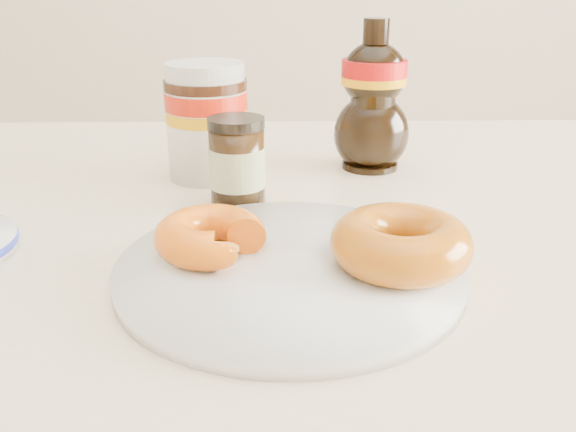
{
  "coord_description": "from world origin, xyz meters",
  "views": [
    {
      "loc": [
        -0.01,
        -0.48,
        0.99
      ],
      "look_at": [
        -0.0,
        0.04,
        0.79
      ],
      "focal_mm": 40.0,
      "sensor_mm": 36.0,
      "label": 1
    }
  ],
  "objects_px": {
    "donut_bitten": "(210,236)",
    "nutella_jar": "(207,117)",
    "syrup_bottle": "(373,96)",
    "dark_jar": "(237,163)",
    "dining_table": "(290,301)",
    "plate": "(289,269)",
    "donut_whole": "(401,243)"
  },
  "relations": [
    {
      "from": "dining_table",
      "to": "plate",
      "type": "xyz_separation_m",
      "value": [
        -0.0,
        -0.11,
        0.09
      ]
    },
    {
      "from": "donut_bitten",
      "to": "donut_whole",
      "type": "bearing_deg",
      "value": -11.08
    },
    {
      "from": "nutella_jar",
      "to": "plate",
      "type": "bearing_deg",
      "value": -71.59
    },
    {
      "from": "plate",
      "to": "dark_jar",
      "type": "height_order",
      "value": "dark_jar"
    },
    {
      "from": "donut_bitten",
      "to": "nutella_jar",
      "type": "distance_m",
      "value": 0.26
    },
    {
      "from": "dining_table",
      "to": "donut_whole",
      "type": "height_order",
      "value": "donut_whole"
    },
    {
      "from": "dining_table",
      "to": "donut_bitten",
      "type": "height_order",
      "value": "donut_bitten"
    },
    {
      "from": "donut_whole",
      "to": "syrup_bottle",
      "type": "relative_size",
      "value": 0.62
    },
    {
      "from": "dark_jar",
      "to": "dining_table",
      "type": "bearing_deg",
      "value": -48.77
    },
    {
      "from": "syrup_bottle",
      "to": "donut_bitten",
      "type": "bearing_deg",
      "value": -121.34
    },
    {
      "from": "donut_bitten",
      "to": "dark_jar",
      "type": "relative_size",
      "value": 0.99
    },
    {
      "from": "nutella_jar",
      "to": "dark_jar",
      "type": "distance_m",
      "value": 0.11
    },
    {
      "from": "donut_whole",
      "to": "dark_jar",
      "type": "height_order",
      "value": "dark_jar"
    },
    {
      "from": "dark_jar",
      "to": "nutella_jar",
      "type": "bearing_deg",
      "value": 111.81
    },
    {
      "from": "plate",
      "to": "donut_bitten",
      "type": "distance_m",
      "value": 0.07
    },
    {
      "from": "donut_bitten",
      "to": "nutella_jar",
      "type": "xyz_separation_m",
      "value": [
        -0.03,
        0.25,
        0.04
      ]
    },
    {
      "from": "donut_bitten",
      "to": "syrup_bottle",
      "type": "bearing_deg",
      "value": 57.24
    },
    {
      "from": "dark_jar",
      "to": "syrup_bottle",
      "type": "bearing_deg",
      "value": 39.44
    },
    {
      "from": "nutella_jar",
      "to": "syrup_bottle",
      "type": "relative_size",
      "value": 0.75
    },
    {
      "from": "nutella_jar",
      "to": "syrup_bottle",
      "type": "bearing_deg",
      "value": 9.0
    },
    {
      "from": "dining_table",
      "to": "syrup_bottle",
      "type": "xyz_separation_m",
      "value": [
        0.11,
        0.19,
        0.17
      ]
    },
    {
      "from": "donut_whole",
      "to": "syrup_bottle",
      "type": "height_order",
      "value": "syrup_bottle"
    },
    {
      "from": "syrup_bottle",
      "to": "donut_whole",
      "type": "bearing_deg",
      "value": -93.72
    },
    {
      "from": "plate",
      "to": "dining_table",
      "type": "bearing_deg",
      "value": 88.32
    },
    {
      "from": "dining_table",
      "to": "nutella_jar",
      "type": "distance_m",
      "value": 0.24
    },
    {
      "from": "donut_bitten",
      "to": "dark_jar",
      "type": "xyz_separation_m",
      "value": [
        0.01,
        0.15,
        0.02
      ]
    },
    {
      "from": "plate",
      "to": "dark_jar",
      "type": "xyz_separation_m",
      "value": [
        -0.05,
        0.17,
        0.04
      ]
    },
    {
      "from": "syrup_bottle",
      "to": "dark_jar",
      "type": "relative_size",
      "value": 1.92
    },
    {
      "from": "dining_table",
      "to": "nutella_jar",
      "type": "bearing_deg",
      "value": 120.2
    },
    {
      "from": "dark_jar",
      "to": "donut_whole",
      "type": "bearing_deg",
      "value": -52.39
    },
    {
      "from": "donut_whole",
      "to": "nutella_jar",
      "type": "distance_m",
      "value": 0.34
    },
    {
      "from": "syrup_bottle",
      "to": "plate",
      "type": "bearing_deg",
      "value": -109.71
    }
  ]
}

